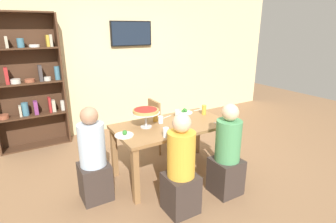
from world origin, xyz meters
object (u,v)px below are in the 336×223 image
object	(u,v)px
bookshelf	(27,83)
salad_plate_near_diner	(124,135)
water_glass_clear_far	(177,114)
cutlery_knife_near	(220,122)
deep_dish_pizza_stand	(146,112)
cutlery_fork_near	(199,110)
dining_table	(172,131)
cutlery_fork_far	(167,117)
beer_glass_amber_tall	(155,116)
beer_glass_amber_short	(204,110)
television	(131,34)
diner_near_right	(227,156)
chair_far_right	(160,122)
cutlery_knife_far	(186,130)
diner_head_west	(93,161)
water_glass_clear_near	(166,132)
diner_near_left	(181,172)
salad_plate_far_diner	(185,112)
water_glass_clear_spare	(161,120)

from	to	relation	value
bookshelf	salad_plate_near_diner	world-z (taller)	bookshelf
water_glass_clear_far	cutlery_knife_near	distance (m)	0.62
deep_dish_pizza_stand	cutlery_fork_near	bearing A→B (deg)	13.37
dining_table	cutlery_fork_far	xyz separation A→B (m)	(0.09, 0.29, 0.10)
beer_glass_amber_tall	beer_glass_amber_short	world-z (taller)	beer_glass_amber_short
dining_table	television	distance (m)	2.46
deep_dish_pizza_stand	dining_table	bearing A→B (deg)	-12.90
diner_near_right	water_glass_clear_far	xyz separation A→B (m)	(-0.12, 0.93, 0.30)
chair_far_right	beer_glass_amber_short	bearing A→B (deg)	30.94
cutlery_knife_far	beer_glass_amber_short	bearing A→B (deg)	16.08
chair_far_right	cutlery_knife_far	distance (m)	1.08
diner_head_west	chair_far_right	xyz separation A→B (m)	(1.32, 0.77, -0.01)
diner_near_right	chair_far_right	world-z (taller)	diner_near_right
water_glass_clear_near	cutlery_fork_far	world-z (taller)	water_glass_clear_near
diner_near_right	beer_glass_amber_tall	xyz separation A→B (m)	(-0.47, 0.94, 0.32)
beer_glass_amber_tall	water_glass_clear_near	xyz separation A→B (m)	(-0.15, -0.55, -0.01)
water_glass_clear_far	cutlery_fork_near	xyz separation A→B (m)	(0.47, 0.11, -0.05)
diner_near_left	water_glass_clear_near	bearing A→B (deg)	-6.73
dining_table	beer_glass_amber_tall	distance (m)	0.30
beer_glass_amber_short	water_glass_clear_far	size ratio (longest dim) A/B	1.38
dining_table	salad_plate_far_diner	world-z (taller)	salad_plate_far_diner
water_glass_clear_spare	cutlery_fork_near	xyz separation A→B (m)	(0.80, 0.21, -0.05)
bookshelf	chair_far_right	world-z (taller)	bookshelf
diner_near_left	diner_near_right	distance (m)	0.67
diner_near_right	cutlery_fork_far	size ratio (longest dim) A/B	6.39
diner_near_left	chair_far_right	size ratio (longest dim) A/B	1.32
diner_near_right	cutlery_fork_far	bearing A→B (deg)	13.98
water_glass_clear_near	water_glass_clear_spare	world-z (taller)	water_glass_clear_near
diner_near_left	salad_plate_far_diner	world-z (taller)	diner_near_left
cutlery_knife_near	cutlery_knife_far	size ratio (longest dim) A/B	1.00
diner_near_right	cutlery_knife_near	world-z (taller)	diner_near_right
cutlery_knife_far	beer_glass_amber_tall	bearing A→B (deg)	91.28
salad_plate_near_diner	cutlery_knife_near	xyz separation A→B (m)	(1.29, -0.23, -0.01)
beer_glass_amber_short	bookshelf	bearing A→B (deg)	138.50
dining_table	salad_plate_near_diner	distance (m)	0.71
deep_dish_pizza_stand	salad_plate_far_diner	xyz separation A→B (m)	(0.77, 0.23, -0.19)
chair_far_right	water_glass_clear_near	xyz separation A→B (m)	(-0.53, -1.08, 0.31)
television	beer_glass_amber_tall	world-z (taller)	television
water_glass_clear_near	bookshelf	bearing A→B (deg)	118.02
water_glass_clear_spare	deep_dish_pizza_stand	bearing A→B (deg)	-171.09
bookshelf	salad_plate_far_diner	world-z (taller)	bookshelf
beer_glass_amber_tall	beer_glass_amber_short	distance (m)	0.76
cutlery_fork_near	cutlery_fork_far	bearing A→B (deg)	2.89
diner_near_right	cutlery_fork_far	distance (m)	1.07
cutlery_knife_near	cutlery_fork_near	bearing A→B (deg)	93.91
diner_near_left	salad_plate_far_diner	size ratio (longest dim) A/B	5.69
beer_glass_amber_short	deep_dish_pizza_stand	bearing A→B (deg)	-178.33
beer_glass_amber_tall	water_glass_clear_near	distance (m)	0.57
salad_plate_far_diner	dining_table	bearing A→B (deg)	-144.23
beer_glass_amber_tall	water_glass_clear_far	distance (m)	0.35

